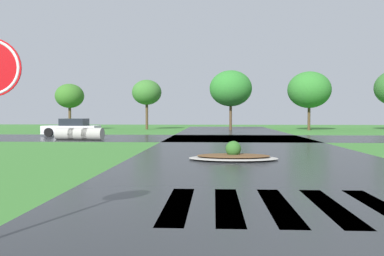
% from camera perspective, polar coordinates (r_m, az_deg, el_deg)
% --- Properties ---
extents(asphalt_roadway, '(9.43, 80.00, 0.01)m').
position_cam_1_polar(asphalt_roadway, '(13.76, 9.77, -4.89)').
color(asphalt_roadway, '#232628').
rests_on(asphalt_roadway, ground).
extents(asphalt_cross_road, '(90.00, 8.48, 0.01)m').
position_cam_1_polar(asphalt_cross_road, '(27.91, 6.35, -1.42)').
color(asphalt_cross_road, '#232628').
rests_on(asphalt_cross_road, ground).
extents(crosswalk_stripes, '(4.95, 3.10, 0.01)m').
position_cam_1_polar(crosswalk_stripes, '(7.65, 15.34, -10.43)').
color(crosswalk_stripes, white).
rests_on(crosswalk_stripes, ground).
extents(median_island, '(3.20, 1.84, 0.68)m').
position_cam_1_polar(median_island, '(14.71, 5.79, -3.92)').
color(median_island, '#9E9B93').
rests_on(median_island, ground).
extents(car_dark_suv, '(4.04, 2.08, 1.31)m').
position_cam_1_polar(car_dark_suv, '(31.72, -16.38, -0.00)').
color(car_dark_suv, silver).
rests_on(car_dark_suv, ground).
extents(drainage_pipe_stack, '(3.13, 1.17, 0.78)m').
position_cam_1_polar(drainage_pipe_stack, '(26.71, -15.43, -0.80)').
color(drainage_pipe_stack, '#9E9B93').
rests_on(drainage_pipe_stack, ground).
extents(background_treeline, '(37.23, 5.58, 6.24)m').
position_cam_1_polar(background_treeline, '(43.14, 11.10, 5.26)').
color(background_treeline, '#4C3823').
rests_on(background_treeline, ground).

